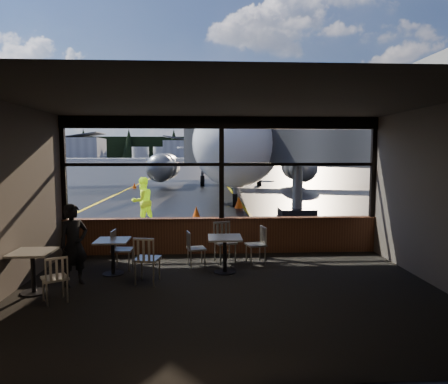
{
  "coord_description": "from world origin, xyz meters",
  "views": [
    {
      "loc": [
        -0.48,
        -10.14,
        2.56
      ],
      "look_at": [
        0.12,
        1.0,
        1.5
      ],
      "focal_mm": 32.0,
      "sensor_mm": 36.0,
      "label": 1
    }
  ],
  "objects": [
    {
      "name": "window_sill",
      "position": [
        0.0,
        0.0,
        0.45
      ],
      "size": [
        8.0,
        0.28,
        0.9
      ],
      "primitive_type": "cube",
      "color": "#4F2918",
      "rests_on": "ground"
    },
    {
      "name": "jet_bridge",
      "position": [
        3.6,
        5.5,
        2.32
      ],
      "size": [
        8.71,
        10.64,
        4.64
      ],
      "primitive_type": null,
      "color": "#2D2D2F",
      "rests_on": "ground_plane"
    },
    {
      "name": "cafe_table_mid",
      "position": [
        -2.4,
        -1.72,
        0.38
      ],
      "size": [
        0.69,
        0.69,
        0.75
      ],
      "primitive_type": null,
      "color": "gray",
      "rests_on": "carpet_floor"
    },
    {
      "name": "window_header",
      "position": [
        0.0,
        0.0,
        3.35
      ],
      "size": [
        8.0,
        0.18,
        0.3
      ],
      "primitive_type": "cube",
      "color": "black",
      "rests_on": "ground"
    },
    {
      "name": "window_transom",
      "position": [
        0.0,
        0.0,
        2.3
      ],
      "size": [
        8.0,
        0.1,
        0.08
      ],
      "primitive_type": "cube",
      "color": "black",
      "rests_on": "ground"
    },
    {
      "name": "fuel_tank_b",
      "position": [
        -20.0,
        182.0,
        3.0
      ],
      "size": [
        8.0,
        8.0,
        6.0
      ],
      "primitive_type": "cylinder",
      "color": "silver",
      "rests_on": "ground_plane"
    },
    {
      "name": "ceiling",
      "position": [
        0.0,
        -3.0,
        3.5
      ],
      "size": [
        8.0,
        6.0,
        0.04
      ],
      "primitive_type": "cube",
      "color": "#38332D",
      "rests_on": "ground"
    },
    {
      "name": "mullion_right",
      "position": [
        3.95,
        0.0,
        2.2
      ],
      "size": [
        0.12,
        0.12,
        2.6
      ],
      "primitive_type": "cube",
      "color": "black",
      "rests_on": "ground"
    },
    {
      "name": "chair_near_e",
      "position": [
        0.75,
        -1.03,
        0.44
      ],
      "size": [
        0.58,
        0.58,
        0.88
      ],
      "primitive_type": null,
      "rotation": [
        0.0,
        0.0,
        1.8
      ],
      "color": "#BCB7AA",
      "rests_on": "carpet_floor"
    },
    {
      "name": "chair_near_w",
      "position": [
        -0.63,
        -1.23,
        0.41
      ],
      "size": [
        0.54,
        0.54,
        0.83
      ],
      "primitive_type": null,
      "rotation": [
        0.0,
        0.0,
        -1.34
      ],
      "color": "#B2AEA1",
      "rests_on": "carpet_floor"
    },
    {
      "name": "mullion_centre",
      "position": [
        0.0,
        0.0,
        2.2
      ],
      "size": [
        0.12,
        0.12,
        2.6
      ],
      "primitive_type": "cube",
      "color": "black",
      "rests_on": "ground"
    },
    {
      "name": "hangar_mid",
      "position": [
        0.0,
        185.0,
        5.0
      ],
      "size": [
        38.0,
        15.0,
        10.0
      ],
      "primitive_type": null,
      "color": "silver",
      "rests_on": "ground_plane"
    },
    {
      "name": "hangar_right",
      "position": [
        60.0,
        178.0,
        6.0
      ],
      "size": [
        50.0,
        20.0,
        12.0
      ],
      "primitive_type": null,
      "color": "silver",
      "rests_on": "ground_plane"
    },
    {
      "name": "cone_wing",
      "position": [
        -5.59,
        19.94,
        0.22
      ],
      "size": [
        0.31,
        0.31,
        0.43
      ],
      "primitive_type": "cone",
      "color": "#DF5807",
      "rests_on": "ground_plane"
    },
    {
      "name": "wall_right",
      "position": [
        4.0,
        -3.0,
        1.75
      ],
      "size": [
        0.04,
        6.0,
        3.5
      ],
      "primitive_type": "cube",
      "color": "#4F473F",
      "rests_on": "ground"
    },
    {
      "name": "treeline",
      "position": [
        0.0,
        210.0,
        6.0
      ],
      "size": [
        360.0,
        3.0,
        12.0
      ],
      "primitive_type": "cube",
      "color": "black",
      "rests_on": "ground_plane"
    },
    {
      "name": "airliner",
      "position": [
        1.75,
        21.25,
        5.53
      ],
      "size": [
        32.1,
        37.8,
        11.06
      ],
      "primitive_type": null,
      "rotation": [
        0.0,
        0.0,
        -0.05
      ],
      "color": "white",
      "rests_on": "ground_plane"
    },
    {
      "name": "wall_back",
      "position": [
        0.0,
        -6.0,
        1.75
      ],
      "size": [
        8.0,
        0.04,
        3.5
      ],
      "primitive_type": "cube",
      "color": "#4F473F",
      "rests_on": "ground"
    },
    {
      "name": "chair_mid_w",
      "position": [
        -2.25,
        -1.42,
        0.45
      ],
      "size": [
        0.52,
        0.52,
        0.91
      ],
      "primitive_type": null,
      "rotation": [
        0.0,
        0.0,
        -1.62
      ],
      "color": "#B0AB9F",
      "rests_on": "carpet_floor"
    },
    {
      "name": "fuel_tank_c",
      "position": [
        -10.0,
        182.0,
        3.0
      ],
      "size": [
        8.0,
        8.0,
        6.0
      ],
      "primitive_type": "cylinder",
      "color": "silver",
      "rests_on": "ground_plane"
    },
    {
      "name": "chair_near_n",
      "position": [
        0.04,
        -0.93,
        0.48
      ],
      "size": [
        0.66,
        0.66,
        0.97
      ],
      "primitive_type": null,
      "rotation": [
        0.0,
        0.0,
        3.46
      ],
      "color": "#ADA79C",
      "rests_on": "carpet_floor"
    },
    {
      "name": "cafe_table_near",
      "position": [
        -0.01,
        -1.71,
        0.39
      ],
      "size": [
        0.72,
        0.72,
        0.79
      ],
      "primitive_type": null,
      "color": "#A29F95",
      "rests_on": "carpet_floor"
    },
    {
      "name": "chair_mid_s",
      "position": [
        -1.59,
        -2.33,
        0.48
      ],
      "size": [
        0.62,
        0.62,
        0.96
      ],
      "primitive_type": null,
      "rotation": [
        0.0,
        0.0,
        -0.19
      ],
      "color": "#B5B0A3",
      "rests_on": "carpet_floor"
    },
    {
      "name": "cone_extra",
      "position": [
        -0.73,
        5.1,
        0.28
      ],
      "size": [
        0.41,
        0.41,
        0.56
      ],
      "primitive_type": "cone",
      "color": "#DC5A06",
      "rests_on": "ground_plane"
    },
    {
      "name": "cone_nose",
      "position": [
        1.23,
        8.62,
        0.29
      ],
      "size": [
        0.41,
        0.41,
        0.57
      ],
      "primitive_type": "cone",
      "color": "orange",
      "rests_on": "ground_plane"
    },
    {
      "name": "carpet_floor",
      "position": [
        0.0,
        -3.0,
        0.01
      ],
      "size": [
        8.0,
        6.0,
        0.01
      ],
      "primitive_type": "cube",
      "color": "black",
      "rests_on": "ground"
    },
    {
      "name": "passenger",
      "position": [
        -2.99,
        -2.39,
        0.8
      ],
      "size": [
        0.69,
        0.69,
        1.61
      ],
      "primitive_type": "imported",
      "rotation": [
        0.0,
        0.0,
        0.78
      ],
      "color": "black",
      "rests_on": "carpet_floor"
    },
    {
      "name": "fuel_tank_a",
      "position": [
        -30.0,
        182.0,
        3.0
      ],
      "size": [
        8.0,
        8.0,
        6.0
      ],
      "primitive_type": "cylinder",
      "color": "silver",
      "rests_on": "ground_plane"
    },
    {
      "name": "cafe_table_left",
      "position": [
        -3.6,
        -2.81,
        0.4
      ],
      "size": [
        0.72,
        0.72,
        0.79
      ],
      "primitive_type": null,
      "color": "#A7A39A",
      "rests_on": "carpet_floor"
    },
    {
      "name": "wall_left",
      "position": [
        -4.0,
        -3.0,
        1.75
      ],
      "size": [
        0.04,
        6.0,
        3.5
      ],
      "primitive_type": "cube",
      "color": "#4F473F",
      "rests_on": "ground"
    },
    {
      "name": "hangar_left",
      "position": [
        -70.0,
        180.0,
        5.5
      ],
      "size": [
        45.0,
        18.0,
        11.0
      ],
      "primitive_type": null,
      "color": "silver",
      "rests_on": "ground_plane"
    },
    {
      "name": "ground_plane",
      "position": [
        0.0,
        120.0,
        0.0
      ],
      "size": [
        520.0,
        520.0,
        0.0
      ],
      "primitive_type": "plane",
      "color": "black",
      "rests_on": "ground"
    },
    {
      "name": "ground_crew",
      "position": [
        -2.65,
        4.25,
        0.87
      ],
      "size": [
        1.07,
        1.05,
        1.74
      ],
      "primitive_type": "imported",
      "rotation": [
        0.0,
        0.0,
        3.84
      ],
      "color": "#BFF219",
      "rests_on": "ground_plane"
    },
    {
      "name": "mullion_left",
      "position": [
        -3.95,
        0.0,
        2.2
      ],
      "size": [
        0.12,
        0.12,
        2.6
      ],
      "primitive_type": "cube",
      "color": "black",
      "rests_on": "ground"
    },
    {
      "name": "chair_left_s",
      "position": [
        -3.04,
        -3.29,
        0.42
      ],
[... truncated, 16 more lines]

